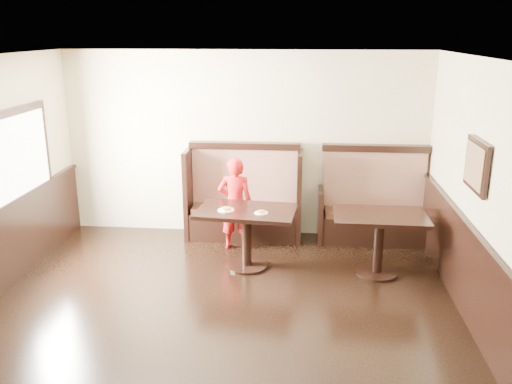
# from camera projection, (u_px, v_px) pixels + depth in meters

# --- Properties ---
(ground) EXTENTS (7.00, 7.00, 0.00)m
(ground) POSITION_uv_depth(u_px,v_px,m) (207.00, 358.00, 5.28)
(ground) COLOR black
(ground) RESTS_ON ground
(room_shell) EXTENTS (7.00, 7.00, 7.00)m
(room_shell) POSITION_uv_depth(u_px,v_px,m) (180.00, 282.00, 5.38)
(room_shell) COLOR beige
(room_shell) RESTS_ON ground
(booth_main) EXTENTS (1.75, 0.72, 1.45)m
(booth_main) POSITION_uv_depth(u_px,v_px,m) (244.00, 204.00, 8.27)
(booth_main) COLOR black
(booth_main) RESTS_ON ground
(booth_neighbor) EXTENTS (1.65, 0.72, 1.45)m
(booth_neighbor) POSITION_uv_depth(u_px,v_px,m) (373.00, 210.00, 8.11)
(booth_neighbor) COLOR black
(booth_neighbor) RESTS_ON ground
(table_main) EXTENTS (1.35, 0.92, 0.82)m
(table_main) POSITION_uv_depth(u_px,v_px,m) (247.00, 223.00, 7.14)
(table_main) COLOR black
(table_main) RESTS_ON ground
(table_neighbor) EXTENTS (1.19, 0.79, 0.82)m
(table_neighbor) POSITION_uv_depth(u_px,v_px,m) (379.00, 230.00, 6.94)
(table_neighbor) COLOR black
(table_neighbor) RESTS_ON ground
(child) EXTENTS (0.51, 0.35, 1.36)m
(child) POSITION_uv_depth(u_px,v_px,m) (235.00, 204.00, 7.77)
(child) COLOR red
(child) RESTS_ON ground
(pizza_plate_left) EXTENTS (0.22, 0.22, 0.04)m
(pizza_plate_left) POSITION_uv_depth(u_px,v_px,m) (226.00, 209.00, 7.04)
(pizza_plate_left) COLOR white
(pizza_plate_left) RESTS_ON table_main
(pizza_plate_right) EXTENTS (0.18, 0.18, 0.03)m
(pizza_plate_right) POSITION_uv_depth(u_px,v_px,m) (261.00, 212.00, 6.94)
(pizza_plate_right) COLOR white
(pizza_plate_right) RESTS_ON table_main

